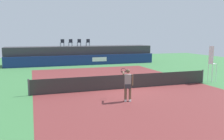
# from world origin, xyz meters

# --- Properties ---
(ground_plane) EXTENTS (48.00, 48.00, 0.00)m
(ground_plane) POSITION_xyz_m (0.00, 3.00, 0.00)
(ground_plane) COLOR #3D7A42
(court_inner) EXTENTS (12.00, 22.00, 0.00)m
(court_inner) POSITION_xyz_m (0.00, 0.00, 0.00)
(court_inner) COLOR maroon
(court_inner) RESTS_ON ground
(sponsor_wall) EXTENTS (18.00, 0.22, 1.20)m
(sponsor_wall) POSITION_xyz_m (0.01, 13.50, 0.60)
(sponsor_wall) COLOR navy
(sponsor_wall) RESTS_ON ground
(spectator_platform) EXTENTS (18.00, 2.80, 2.20)m
(spectator_platform) POSITION_xyz_m (0.00, 15.30, 1.10)
(spectator_platform) COLOR #38383D
(spectator_platform) RESTS_ON ground
(spectator_chair_far_left) EXTENTS (0.47, 0.47, 0.89)m
(spectator_chair_far_left) POSITION_xyz_m (-2.35, 14.99, 2.69)
(spectator_chair_far_left) COLOR #1E232D
(spectator_chair_far_left) RESTS_ON spectator_platform
(spectator_chair_left) EXTENTS (0.47, 0.47, 0.89)m
(spectator_chair_left) POSITION_xyz_m (-1.33, 15.16, 2.69)
(spectator_chair_left) COLOR #1E232D
(spectator_chair_left) RESTS_ON spectator_platform
(spectator_chair_center) EXTENTS (0.46, 0.46, 0.89)m
(spectator_chair_center) POSITION_xyz_m (-0.22, 15.31, 2.69)
(spectator_chair_center) COLOR #1E232D
(spectator_chair_center) RESTS_ON spectator_platform
(spectator_chair_right) EXTENTS (0.47, 0.47, 0.89)m
(spectator_chair_right) POSITION_xyz_m (0.85, 15.07, 2.69)
(spectator_chair_right) COLOR #1E232D
(spectator_chair_right) RESTS_ON spectator_platform
(umpire_chair) EXTENTS (0.50, 0.50, 2.76)m
(umpire_chair) POSITION_xyz_m (6.96, -0.02, 1.59)
(umpire_chair) COLOR white
(umpire_chair) RESTS_ON ground
(tennis_net) EXTENTS (12.40, 0.02, 0.95)m
(tennis_net) POSITION_xyz_m (0.00, 0.00, 0.47)
(tennis_net) COLOR #2D2D2D
(tennis_net) RESTS_ON ground
(net_post_near) EXTENTS (0.10, 0.10, 1.00)m
(net_post_near) POSITION_xyz_m (-6.20, 0.00, 0.50)
(net_post_near) COLOR #4C4C51
(net_post_near) RESTS_ON ground
(net_post_far) EXTENTS (0.10, 0.10, 1.00)m
(net_post_far) POSITION_xyz_m (6.20, 0.00, 0.50)
(net_post_far) COLOR #4C4C51
(net_post_far) RESTS_ON ground
(tennis_player) EXTENTS (0.55, 1.25, 1.77)m
(tennis_player) POSITION_xyz_m (-1.09, -2.96, 0.96)
(tennis_player) COLOR white
(tennis_player) RESTS_ON court_inner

